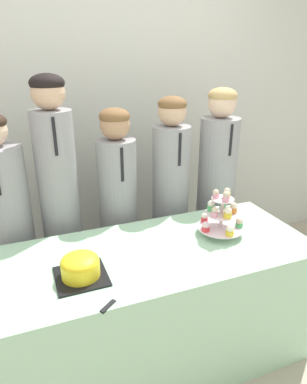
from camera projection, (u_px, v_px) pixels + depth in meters
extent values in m
cube|color=silver|center=(102.00, 112.00, 2.69)|extent=(9.00, 0.06, 2.70)
cube|color=#A8DBB2|center=(158.00, 306.00, 2.03)|extent=(1.75, 0.74, 0.77)
cube|color=black|center=(81.00, 276.00, 1.65)|extent=(0.24, 0.24, 0.01)
cylinder|color=yellow|center=(81.00, 269.00, 1.63)|extent=(0.18, 0.18, 0.08)
ellipsoid|color=yellow|center=(80.00, 261.00, 1.62)|extent=(0.18, 0.18, 0.06)
cube|color=silver|center=(128.00, 288.00, 1.58)|extent=(0.17, 0.14, 0.00)
cube|color=black|center=(108.00, 306.00, 1.46)|extent=(0.08, 0.07, 0.01)
cylinder|color=silver|center=(221.00, 217.00, 2.01)|extent=(0.02, 0.02, 0.23)
cylinder|color=silver|center=(220.00, 227.00, 2.04)|extent=(0.28, 0.28, 0.01)
cylinder|color=silver|center=(222.00, 213.00, 2.00)|extent=(0.19, 0.19, 0.01)
cylinder|color=silver|center=(223.00, 199.00, 1.97)|extent=(0.13, 0.13, 0.01)
cylinder|color=#E5333D|center=(206.00, 229.00, 1.98)|extent=(0.04, 0.04, 0.03)
sphere|color=silver|center=(206.00, 225.00, 1.97)|extent=(0.04, 0.04, 0.04)
cylinder|color=yellow|center=(230.00, 233.00, 1.93)|extent=(0.05, 0.05, 0.03)
sphere|color=white|center=(230.00, 228.00, 1.92)|extent=(0.05, 0.05, 0.05)
cylinder|color=#4CB766|center=(239.00, 225.00, 2.03)|extent=(0.04, 0.04, 0.03)
sphere|color=beige|center=(240.00, 221.00, 2.02)|extent=(0.04, 0.04, 0.04)
cylinder|color=pink|center=(223.00, 217.00, 2.13)|extent=(0.04, 0.04, 0.03)
sphere|color=beige|center=(223.00, 213.00, 2.12)|extent=(0.03, 0.03, 0.03)
cylinder|color=#E5333D|center=(204.00, 220.00, 2.09)|extent=(0.04, 0.04, 0.03)
sphere|color=white|center=(205.00, 216.00, 2.09)|extent=(0.04, 0.04, 0.04)
cylinder|color=#4CB766|center=(223.00, 206.00, 2.06)|extent=(0.04, 0.04, 0.03)
sphere|color=silver|center=(223.00, 202.00, 2.05)|extent=(0.04, 0.04, 0.04)
cylinder|color=#4CB766|center=(211.00, 208.00, 2.03)|extent=(0.05, 0.05, 0.03)
sphere|color=white|center=(211.00, 204.00, 2.01)|extent=(0.04, 0.04, 0.04)
cylinder|color=pink|center=(214.00, 214.00, 1.95)|extent=(0.04, 0.04, 0.03)
sphere|color=beige|center=(215.00, 210.00, 1.94)|extent=(0.04, 0.04, 0.04)
cylinder|color=yellow|center=(228.00, 215.00, 1.94)|extent=(0.05, 0.05, 0.03)
sphere|color=#F4E5C6|center=(228.00, 211.00, 1.93)|extent=(0.04, 0.04, 0.04)
cylinder|color=orange|center=(233.00, 210.00, 2.00)|extent=(0.04, 0.04, 0.03)
sphere|color=#F4E5C6|center=(234.00, 206.00, 1.99)|extent=(0.04, 0.04, 0.04)
cylinder|color=pink|center=(216.00, 196.00, 1.98)|extent=(0.04, 0.04, 0.02)
sphere|color=beige|center=(216.00, 192.00, 1.97)|extent=(0.03, 0.03, 0.03)
cylinder|color=pink|center=(226.00, 199.00, 1.93)|extent=(0.04, 0.04, 0.03)
sphere|color=beige|center=(226.00, 194.00, 1.91)|extent=(0.04, 0.04, 0.04)
cylinder|color=yellow|center=(227.00, 195.00, 1.99)|extent=(0.04, 0.04, 0.03)
sphere|color=beige|center=(227.00, 191.00, 1.98)|extent=(0.04, 0.04, 0.04)
cylinder|color=#939399|center=(11.00, 245.00, 2.18)|extent=(0.31, 0.31, 1.29)
cylinder|color=#939399|center=(63.00, 223.00, 2.26)|extent=(0.25, 0.25, 1.47)
sphere|color=#D6AD89|center=(48.00, 93.00, 1.95)|extent=(0.20, 0.20, 0.20)
ellipsoid|color=black|center=(47.00, 83.00, 1.93)|extent=(0.20, 0.20, 0.11)
cube|color=black|center=(55.00, 137.00, 1.92)|extent=(0.02, 0.01, 0.22)
cylinder|color=#939399|center=(119.00, 227.00, 2.43)|extent=(0.26, 0.26, 1.27)
sphere|color=tan|center=(115.00, 125.00, 2.15)|extent=(0.19, 0.19, 0.19)
ellipsoid|color=brown|center=(114.00, 116.00, 2.13)|extent=(0.20, 0.20, 0.11)
cube|color=black|center=(122.00, 165.00, 2.12)|extent=(0.02, 0.01, 0.22)
cylinder|color=#939399|center=(170.00, 215.00, 2.55)|extent=(0.26, 0.26, 1.33)
sphere|color=#D6AD89|center=(172.00, 112.00, 2.27)|extent=(0.19, 0.19, 0.19)
ellipsoid|color=brown|center=(172.00, 104.00, 2.25)|extent=(0.19, 0.19, 0.10)
cube|color=black|center=(180.00, 150.00, 2.24)|extent=(0.02, 0.01, 0.22)
cylinder|color=#939399|center=(215.00, 205.00, 2.67)|extent=(0.29, 0.29, 1.36)
sphere|color=beige|center=(222.00, 103.00, 2.38)|extent=(0.20, 0.20, 0.20)
ellipsoid|color=tan|center=(223.00, 95.00, 2.36)|extent=(0.20, 0.20, 0.11)
cube|color=black|center=(231.00, 140.00, 2.34)|extent=(0.02, 0.01, 0.22)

